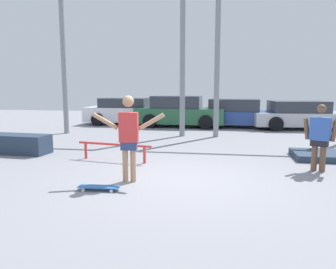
% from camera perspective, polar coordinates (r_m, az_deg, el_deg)
% --- Properties ---
extents(ground_plane, '(36.00, 36.00, 0.00)m').
position_cam_1_polar(ground_plane, '(6.70, 1.61, -7.85)').
color(ground_plane, gray).
extents(skateboarder, '(1.41, 0.24, 1.70)m').
position_cam_1_polar(skateboarder, '(6.40, -6.85, 0.15)').
color(skateboarder, tan).
rests_on(skateboarder, ground_plane).
extents(skateboard, '(0.77, 0.28, 0.08)m').
position_cam_1_polar(skateboard, '(6.14, -11.93, -8.93)').
color(skateboard, '#2D66B2').
rests_on(skateboard, ground_plane).
extents(grind_box, '(2.03, 0.82, 0.53)m').
position_cam_1_polar(grind_box, '(10.23, -25.10, -1.48)').
color(grind_box, '#28384C').
rests_on(grind_box, ground_plane).
extents(grind_rail, '(2.02, 0.40, 0.45)m').
position_cam_1_polar(grind_rail, '(8.40, -9.38, -2.23)').
color(grind_rail, red).
rests_on(grind_rail, ground_plane).
extents(canopy_support_left, '(4.93, 0.20, 5.45)m').
position_cam_1_polar(canopy_support_left, '(13.01, -8.18, 14.55)').
color(canopy_support_left, gray).
rests_on(canopy_support_left, ground_plane).
extents(canopy_support_right, '(4.93, 0.20, 5.45)m').
position_cam_1_polar(canopy_support_right, '(12.60, 19.80, 14.37)').
color(canopy_support_right, gray).
rests_on(canopy_support_right, ground_plane).
extents(parked_car_white, '(4.18, 1.88, 1.32)m').
position_cam_1_polar(parked_car_white, '(16.55, -7.06, 3.99)').
color(parked_car_white, white).
rests_on(parked_car_white, ground_plane).
extents(parked_car_green, '(4.16, 2.02, 1.45)m').
position_cam_1_polar(parked_car_green, '(15.55, 2.00, 3.96)').
color(parked_car_green, '#28603D').
rests_on(parked_car_green, ground_plane).
extents(parked_car_blue, '(4.25, 2.23, 1.31)m').
position_cam_1_polar(parked_car_blue, '(15.75, 11.88, 3.65)').
color(parked_car_blue, '#284793').
rests_on(parked_car_blue, ground_plane).
extents(parked_car_silver, '(4.47, 2.30, 1.25)m').
position_cam_1_polar(parked_car_silver, '(15.79, 22.03, 3.12)').
color(parked_car_silver, '#B7BABF').
rests_on(parked_car_silver, ground_plane).
extents(bystander, '(0.69, 0.42, 1.49)m').
position_cam_1_polar(bystander, '(7.93, 24.94, -0.17)').
color(bystander, brown).
rests_on(bystander, ground_plane).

